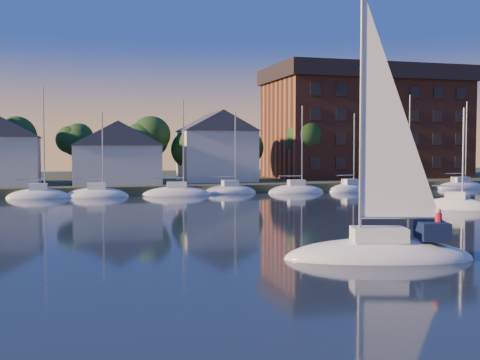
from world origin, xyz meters
name	(u,v)px	position (x,y,z in m)	size (l,w,h in m)	color
ground	(364,283)	(0.00, 0.00, 0.00)	(260.00, 260.00, 0.00)	black
shoreline_land	(145,183)	(0.00, 75.00, 0.00)	(160.00, 50.00, 2.00)	#363E24
wooden_dock	(168,193)	(0.00, 52.00, 0.00)	(120.00, 3.00, 1.00)	brown
clubhouse_centre	(116,152)	(-6.00, 57.00, 5.13)	(11.55, 8.40, 8.08)	silver
clubhouse_east	(217,146)	(8.00, 59.00, 6.00)	(10.50, 8.40, 9.80)	silver
condo_block	(365,122)	(34.00, 64.95, 9.79)	(31.00, 17.00, 17.40)	brown
tree_line	(169,137)	(2.00, 63.00, 7.18)	(93.40, 5.40, 8.90)	#3B241A
moored_fleet	(172,194)	(0.00, 49.00, 0.10)	(87.50, 2.40, 12.05)	white
hero_sailboat	(382,248)	(3.42, 4.61, 0.62)	(10.20, 5.74, 15.00)	white
drifting_sailboat_right	(455,208)	(22.55, 25.26, 0.10)	(6.46, 5.64, 10.48)	white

